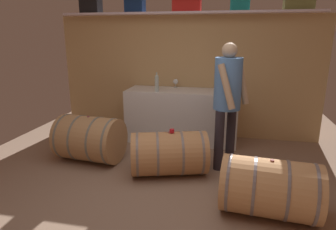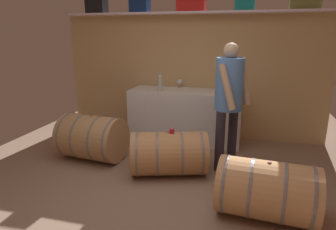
# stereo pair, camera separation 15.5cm
# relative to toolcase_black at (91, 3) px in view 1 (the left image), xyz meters

# --- Properties ---
(ground_plane) EXTENTS (5.65, 8.06, 0.02)m
(ground_plane) POSITION_rel_toolcase_black_xyz_m (1.62, -1.67, -2.25)
(ground_plane) COLOR #8C705B
(back_wall_panel) EXTENTS (4.45, 0.10, 2.04)m
(back_wall_panel) POSITION_rel_toolcase_black_xyz_m (1.62, 0.15, -1.22)
(back_wall_panel) COLOR tan
(back_wall_panel) RESTS_ON ground
(high_shelf_board) EXTENTS (4.09, 0.40, 0.03)m
(high_shelf_board) POSITION_rel_toolcase_black_xyz_m (1.62, 0.00, -0.18)
(high_shelf_board) COLOR silver
(high_shelf_board) RESTS_ON back_wall_panel
(toolcase_black) EXTENTS (0.33, 0.30, 0.33)m
(toolcase_black) POSITION_rel_toolcase_black_xyz_m (0.00, 0.00, 0.00)
(toolcase_black) COLOR black
(toolcase_black) RESTS_ON high_shelf_board
(toolcase_navy) EXTENTS (0.31, 0.28, 0.23)m
(toolcase_navy) POSITION_rel_toolcase_black_xyz_m (0.78, 0.00, -0.05)
(toolcase_navy) COLOR navy
(toolcase_navy) RESTS_ON high_shelf_board
(toolcase_red) EXTENTS (0.44, 0.31, 0.22)m
(toolcase_red) POSITION_rel_toolcase_black_xyz_m (1.63, 0.00, -0.05)
(toolcase_red) COLOR red
(toolcase_red) RESTS_ON high_shelf_board
(toolcase_teal) EXTENTS (0.30, 0.23, 0.25)m
(toolcase_teal) POSITION_rel_toolcase_black_xyz_m (2.45, 0.00, -0.04)
(toolcase_teal) COLOR #158181
(toolcase_teal) RESTS_ON high_shelf_board
(toolcase_olive) EXTENTS (0.41, 0.25, 0.27)m
(toolcase_olive) POSITION_rel_toolcase_black_xyz_m (3.28, 0.00, -0.03)
(toolcase_olive) COLOR olive
(toolcase_olive) RESTS_ON high_shelf_board
(work_cabinet) EXTENTS (1.80, 0.62, 0.85)m
(work_cabinet) POSITION_rel_toolcase_black_xyz_m (1.61, -0.22, -1.81)
(work_cabinet) COLOR white
(work_cabinet) RESTS_ON ground
(wine_bottle_clear) EXTENTS (0.06, 0.06, 0.30)m
(wine_bottle_clear) POSITION_rel_toolcase_black_xyz_m (1.24, -0.42, -1.24)
(wine_bottle_clear) COLOR #B0C4BF
(wine_bottle_clear) RESTS_ON work_cabinet
(wine_glass) EXTENTS (0.09, 0.09, 0.15)m
(wine_glass) POSITION_rel_toolcase_black_xyz_m (1.46, -0.01, -1.28)
(wine_glass) COLOR white
(wine_glass) RESTS_ON work_cabinet
(wine_barrel_near) EXTENTS (1.06, 0.79, 0.57)m
(wine_barrel_near) POSITION_rel_toolcase_black_xyz_m (1.66, -1.50, -1.96)
(wine_barrel_near) COLOR tan
(wine_barrel_near) RESTS_ON ground
(wine_barrel_far) EXTENTS (0.97, 0.65, 0.58)m
(wine_barrel_far) POSITION_rel_toolcase_black_xyz_m (2.80, -2.16, -1.95)
(wine_barrel_far) COLOR tan
(wine_barrel_far) RESTS_ON ground
(wine_barrel_flank) EXTENTS (0.93, 0.72, 0.65)m
(wine_barrel_flank) POSITION_rel_toolcase_black_xyz_m (0.49, -1.31, -1.92)
(wine_barrel_flank) COLOR tan
(wine_barrel_flank) RESTS_ON ground
(tasting_cup) EXTENTS (0.06, 0.06, 0.04)m
(tasting_cup) POSITION_rel_toolcase_black_xyz_m (1.70, -1.50, -1.66)
(tasting_cup) COLOR red
(tasting_cup) RESTS_ON wine_barrel_near
(winemaker_pouring) EXTENTS (0.47, 0.53, 1.63)m
(winemaker_pouring) POSITION_rel_toolcase_black_xyz_m (2.34, -1.11, -1.23)
(winemaker_pouring) COLOR #2C2730
(winemaker_pouring) RESTS_ON ground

